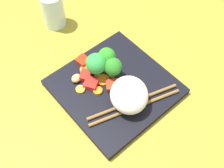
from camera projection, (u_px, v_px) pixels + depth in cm
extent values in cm
cube|color=olive|center=(115.00, 91.00, 67.11)|extent=(110.00, 110.00, 2.00)
cube|color=black|center=(115.00, 87.00, 65.57)|extent=(25.09, 25.09, 1.69)
ellipsoid|color=white|center=(129.00, 95.00, 59.50)|extent=(12.16, 11.90, 6.58)
cylinder|color=#7FB34E|center=(98.00, 72.00, 65.44)|extent=(1.55, 2.02, 2.85)
sphere|color=green|center=(96.00, 64.00, 62.93)|extent=(4.95, 4.95, 4.95)
cylinder|color=#6CA54A|center=(112.00, 73.00, 65.09)|extent=(2.01, 2.03, 2.85)
sphere|color=#287821|center=(113.00, 67.00, 62.89)|extent=(4.27, 4.27, 4.27)
cylinder|color=#71AF45|center=(106.00, 65.00, 66.24)|extent=(2.31, 2.72, 3.34)
sphere|color=#2C8922|center=(107.00, 56.00, 63.87)|extent=(4.23, 4.23, 4.23)
cylinder|color=orange|center=(94.00, 67.00, 67.45)|extent=(3.34, 3.34, 0.50)
cylinder|color=orange|center=(85.00, 70.00, 67.04)|extent=(3.41, 3.41, 0.52)
cylinder|color=orange|center=(80.00, 89.00, 63.90)|extent=(2.55, 2.55, 0.49)
cylinder|color=orange|center=(103.00, 80.00, 65.46)|extent=(3.54, 3.54, 0.41)
cylinder|color=orange|center=(96.00, 59.00, 68.91)|extent=(3.73, 3.73, 0.54)
cylinder|color=orange|center=(98.00, 91.00, 63.60)|extent=(2.76, 2.76, 0.64)
cube|color=red|center=(113.00, 86.00, 63.89)|extent=(3.99, 3.97, 1.29)
cube|color=red|center=(91.00, 84.00, 64.20)|extent=(4.10, 4.11, 1.49)
cube|color=red|center=(108.00, 60.00, 67.76)|extent=(3.02, 3.00, 2.03)
cube|color=red|center=(86.00, 76.00, 65.51)|extent=(3.75, 3.83, 1.45)
cube|color=red|center=(83.00, 61.00, 68.10)|extent=(3.23, 3.12, 1.34)
ellipsoid|color=tan|center=(76.00, 78.00, 65.00)|extent=(2.59, 2.91, 1.58)
cylinder|color=brown|center=(135.00, 107.00, 61.09)|extent=(7.30, 21.43, 0.75)
cylinder|color=brown|center=(132.00, 102.00, 61.84)|extent=(7.30, 21.43, 0.75)
cylinder|color=silver|center=(53.00, 10.00, 74.66)|extent=(6.08, 6.08, 9.71)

